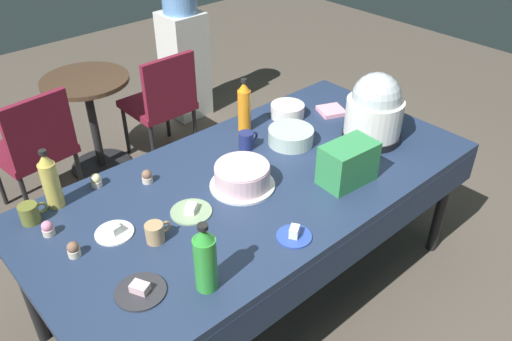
{
  "coord_description": "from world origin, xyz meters",
  "views": [
    {
      "loc": [
        -1.34,
        -1.49,
        2.17
      ],
      "look_at": [
        0.0,
        0.0,
        0.8
      ],
      "focal_mm": 35.99,
      "sensor_mm": 36.0,
      "label": 1
    }
  ],
  "objects": [
    {
      "name": "maroon_chair_left",
      "position": [
        -0.54,
        1.48,
        0.49
      ],
      "size": [
        0.49,
        0.49,
        0.85
      ],
      "color": "maroon",
      "rests_on": "ground"
    },
    {
      "name": "dessert_plate_sage",
      "position": [
        -0.38,
        -0.0,
        0.76
      ],
      "size": [
        0.18,
        0.18,
        0.04
      ],
      "color": "#8CA87F",
      "rests_on": "potluck_table"
    },
    {
      "name": "glass_salad_bowl",
      "position": [
        0.36,
        0.13,
        0.79
      ],
      "size": [
        0.24,
        0.24,
        0.08
      ],
      "primitive_type": "cylinder",
      "color": "#B2C6BC",
      "rests_on": "potluck_table"
    },
    {
      "name": "frosted_layer_cake",
      "position": [
        -0.09,
        0.0,
        0.81
      ],
      "size": [
        0.31,
        0.31,
        0.12
      ],
      "color": "silver",
      "rests_on": "potluck_table"
    },
    {
      "name": "maroon_chair_right",
      "position": [
        0.4,
        1.48,
        0.49
      ],
      "size": [
        0.45,
        0.45,
        0.85
      ],
      "color": "maroon",
      "rests_on": "ground"
    },
    {
      "name": "dessert_plate_white",
      "position": [
        -0.7,
        0.1,
        0.76
      ],
      "size": [
        0.16,
        0.16,
        0.05
      ],
      "color": "white",
      "rests_on": "potluck_table"
    },
    {
      "name": "coffee_mug_tan",
      "position": [
        -0.59,
        -0.05,
        0.79
      ],
      "size": [
        0.12,
        0.08,
        0.08
      ],
      "color": "tan",
      "rests_on": "potluck_table"
    },
    {
      "name": "cupcake_vanilla",
      "position": [
        -0.88,
        0.09,
        0.78
      ],
      "size": [
        0.05,
        0.05,
        0.07
      ],
      "color": "beige",
      "rests_on": "potluck_table"
    },
    {
      "name": "slow_cooker",
      "position": [
        0.71,
        -0.13,
        0.92
      ],
      "size": [
        0.31,
        0.31,
        0.38
      ],
      "color": "black",
      "rests_on": "potluck_table"
    },
    {
      "name": "round_cafe_table",
      "position": [
        -0.05,
        1.7,
        0.5
      ],
      "size": [
        0.6,
        0.6,
        0.72
      ],
      "color": "#473323",
      "rests_on": "ground"
    },
    {
      "name": "cupcake_lemon",
      "position": [
        -0.59,
        0.46,
        0.78
      ],
      "size": [
        0.05,
        0.05,
        0.07
      ],
      "color": "beige",
      "rests_on": "potluck_table"
    },
    {
      "name": "ground",
      "position": [
        0.0,
        0.0,
        0.0
      ],
      "size": [
        9.0,
        9.0,
        0.0
      ],
      "primitive_type": "plane",
      "color": "brown"
    },
    {
      "name": "dessert_plate_charcoal",
      "position": [
        -0.79,
        -0.25,
        0.76
      ],
      "size": [
        0.19,
        0.19,
        0.04
      ],
      "color": "#2D2D33",
      "rests_on": "potluck_table"
    },
    {
      "name": "soda_bottle_ginger_ale",
      "position": [
        -0.8,
        0.44,
        0.88
      ],
      "size": [
        0.07,
        0.07,
        0.29
      ],
      "color": "gold",
      "rests_on": "potluck_table"
    },
    {
      "name": "coffee_mug_navy",
      "position": [
        0.15,
        0.25,
        0.8
      ],
      "size": [
        0.12,
        0.08,
        0.09
      ],
      "color": "navy",
      "rests_on": "potluck_table"
    },
    {
      "name": "ceramic_snack_bowl",
      "position": [
        0.56,
        0.35,
        0.79
      ],
      "size": [
        0.19,
        0.19,
        0.07
      ],
      "primitive_type": "cylinder",
      "color": "silver",
      "rests_on": "potluck_table"
    },
    {
      "name": "soda_bottle_orange_juice",
      "position": [
        0.27,
        0.4,
        0.89
      ],
      "size": [
        0.07,
        0.07,
        0.3
      ],
      "color": "orange",
      "rests_on": "potluck_table"
    },
    {
      "name": "dessert_plate_cobalt",
      "position": [
        -0.16,
        -0.41,
        0.76
      ],
      "size": [
        0.15,
        0.15,
        0.05
      ],
      "color": "#2D4CB2",
      "rests_on": "potluck_table"
    },
    {
      "name": "potluck_table",
      "position": [
        0.0,
        0.0,
        0.69
      ],
      "size": [
        2.2,
        1.1,
        0.75
      ],
      "color": "navy",
      "rests_on": "ground"
    },
    {
      "name": "paper_napkin_stack",
      "position": [
        0.78,
        0.21,
        0.76
      ],
      "size": [
        0.18,
        0.18,
        0.02
      ],
      "primitive_type": "cube",
      "rotation": [
        0.0,
        0.0,
        -0.4
      ],
      "color": "pink",
      "rests_on": "potluck_table"
    },
    {
      "name": "soda_carton",
      "position": [
        0.31,
        -0.3,
        0.85
      ],
      "size": [
        0.27,
        0.18,
        0.2
      ],
      "primitive_type": "cube",
      "rotation": [
        0.0,
        0.0,
        -0.07
      ],
      "color": "#338C4C",
      "rests_on": "potluck_table"
    },
    {
      "name": "coffee_mug_olive",
      "position": [
        -0.92,
        0.41,
        0.79
      ],
      "size": [
        0.12,
        0.08,
        0.09
      ],
      "color": "olive",
      "rests_on": "potluck_table"
    },
    {
      "name": "cupcake_mint",
      "position": [
        -0.9,
        0.28,
        0.78
      ],
      "size": [
        0.05,
        0.05,
        0.07
      ],
      "color": "beige",
      "rests_on": "potluck_table"
    },
    {
      "name": "soda_bottle_lime_soda",
      "position": [
        -0.59,
        -0.39,
        0.89
      ],
      "size": [
        0.08,
        0.08,
        0.29
      ],
      "color": "green",
      "rests_on": "potluck_table"
    },
    {
      "name": "cupcake_cocoa",
      "position": [
        -0.4,
        0.32,
        0.78
      ],
      "size": [
        0.05,
        0.05,
        0.07
      ],
      "color": "beige",
      "rests_on": "potluck_table"
    },
    {
      "name": "water_cooler",
      "position": [
        0.95,
        1.98,
        0.59
      ],
      "size": [
        0.32,
        0.32,
        1.24
      ],
      "color": "silver",
      "rests_on": "ground"
    }
  ]
}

